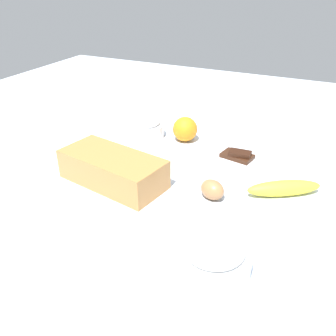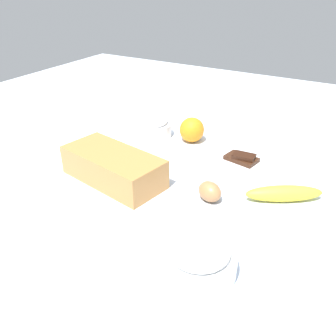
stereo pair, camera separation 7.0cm
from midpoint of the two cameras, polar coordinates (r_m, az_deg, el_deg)
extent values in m
cube|color=silver|center=(0.97, -2.06, -2.61)|extent=(2.40, 2.40, 0.02)
cube|color=#B77A3D|center=(0.96, -10.79, -0.22)|extent=(0.30, 0.18, 0.08)
cube|color=black|center=(0.96, -10.82, -0.02)|extent=(0.29, 0.16, 0.07)
cylinder|color=white|center=(0.70, 4.15, -14.49)|extent=(0.14, 0.14, 0.05)
torus|color=white|center=(0.68, 4.21, -13.29)|extent=(0.14, 0.14, 0.01)
ellipsoid|color=white|center=(0.67, 4.26, -12.45)|extent=(0.12, 0.12, 0.04)
cylinder|color=white|center=(1.23, -5.25, 5.97)|extent=(0.13, 0.13, 0.04)
torus|color=white|center=(1.22, -5.29, 6.80)|extent=(0.13, 0.13, 0.01)
ellipsoid|color=white|center=(1.22, -5.31, 7.32)|extent=(0.10, 0.10, 0.04)
ellipsoid|color=yellow|center=(0.94, 15.80, -3.12)|extent=(0.18, 0.14, 0.04)
sphere|color=orange|center=(1.18, 1.01, 6.13)|extent=(0.08, 0.08, 0.08)
cube|color=#F4EDB2|center=(1.11, 17.44, 2.61)|extent=(0.10, 0.08, 0.06)
ellipsoid|color=#A97245|center=(0.89, 4.78, -3.46)|extent=(0.08, 0.07, 0.05)
cylinder|color=white|center=(1.08, 9.01, 1.33)|extent=(0.13, 0.13, 0.01)
cube|color=#381E11|center=(1.08, 9.05, 1.85)|extent=(0.10, 0.07, 0.01)
cube|color=black|center=(1.07, 9.45, 2.25)|extent=(0.06, 0.04, 0.01)
camera|label=1|loc=(0.04, -92.12, -1.18)|focal=38.62mm
camera|label=2|loc=(0.04, 87.88, 1.18)|focal=38.62mm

